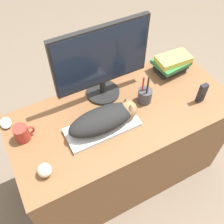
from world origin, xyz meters
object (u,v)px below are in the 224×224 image
object	(u,v)px
book_stack	(172,63)
pen_cup	(145,95)
coffee_mug	(22,133)
baseball	(45,170)
phone	(202,93)
keyboard	(102,127)
monitor	(102,60)
computer_mouse	(6,123)
cat	(106,118)

from	to	relation	value
book_stack	pen_cup	bearing A→B (deg)	-153.52
coffee_mug	book_stack	distance (m)	1.02
baseball	phone	size ratio (longest dim) A/B	0.53
coffee_mug	book_stack	world-z (taller)	book_stack
baseball	pen_cup	bearing A→B (deg)	14.97
pen_cup	baseball	world-z (taller)	pen_cup
keyboard	monitor	xyz separation A→B (m)	(0.12, 0.24, 0.25)
monitor	computer_mouse	size ratio (longest dim) A/B	6.65
computer_mouse	pen_cup	world-z (taller)	pen_cup
phone	coffee_mug	bearing A→B (deg)	167.37
cat	monitor	xyz separation A→B (m)	(0.10, 0.24, 0.18)
cat	pen_cup	xyz separation A→B (m)	(0.29, 0.07, -0.03)
keyboard	pen_cup	world-z (taller)	pen_cup
baseball	book_stack	bearing A→B (deg)	18.66
coffee_mug	phone	distance (m)	1.04
computer_mouse	pen_cup	xyz separation A→B (m)	(0.78, -0.21, 0.03)
keyboard	phone	world-z (taller)	phone
keyboard	pen_cup	distance (m)	0.33
monitor	baseball	size ratio (longest dim) A/B	7.99
monitor	book_stack	bearing A→B (deg)	-2.67
keyboard	baseball	distance (m)	0.39
computer_mouse	baseball	bearing A→B (deg)	-75.74
keyboard	cat	size ratio (longest dim) A/B	1.01
keyboard	baseball	world-z (taller)	baseball
keyboard	pen_cup	xyz separation A→B (m)	(0.32, 0.07, 0.04)
cat	book_stack	world-z (taller)	cat
pen_cup	book_stack	size ratio (longest dim) A/B	0.91
coffee_mug	baseball	xyz separation A→B (m)	(0.04, -0.25, -0.01)
cat	book_stack	xyz separation A→B (m)	(0.59, 0.22, -0.02)
monitor	phone	distance (m)	0.62
computer_mouse	coffee_mug	bearing A→B (deg)	-65.13
keyboard	book_stack	xyz separation A→B (m)	(0.62, 0.22, 0.05)
computer_mouse	baseball	xyz separation A→B (m)	(0.10, -0.39, 0.02)
computer_mouse	keyboard	bearing A→B (deg)	-30.71
monitor	computer_mouse	world-z (taller)	monitor
cat	book_stack	bearing A→B (deg)	20.24
monitor	book_stack	size ratio (longest dim) A/B	2.43
phone	pen_cup	bearing A→B (deg)	152.13
baseball	monitor	bearing A→B (deg)	35.87
cat	phone	size ratio (longest dim) A/B	3.04
keyboard	monitor	size ratio (longest dim) A/B	0.73
cat	coffee_mug	xyz separation A→B (m)	(-0.43, 0.14, -0.03)
phone	monitor	bearing A→B (deg)	146.06
computer_mouse	phone	distance (m)	1.14
pen_cup	cat	bearing A→B (deg)	-166.75
coffee_mug	book_stack	size ratio (longest dim) A/B	0.48
keyboard	coffee_mug	bearing A→B (deg)	160.90
keyboard	monitor	bearing A→B (deg)	62.84
keyboard	baseball	xyz separation A→B (m)	(-0.37, -0.11, 0.02)
baseball	coffee_mug	bearing A→B (deg)	98.01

